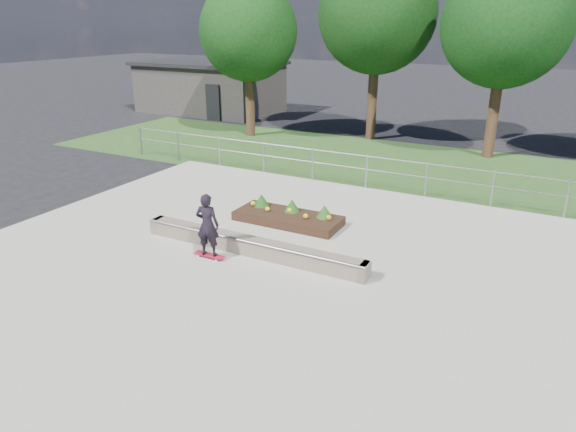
# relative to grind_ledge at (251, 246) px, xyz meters

# --- Properties ---
(ground) EXTENTS (120.00, 120.00, 0.00)m
(ground) POSITION_rel_grind_ledge_xyz_m (0.67, -1.20, -0.26)
(ground) COLOR black
(ground) RESTS_ON ground
(grass_verge) EXTENTS (30.00, 8.00, 0.02)m
(grass_verge) POSITION_rel_grind_ledge_xyz_m (0.67, 9.80, -0.25)
(grass_verge) COLOR #26461C
(grass_verge) RESTS_ON ground
(concrete_slab) EXTENTS (15.00, 15.00, 0.06)m
(concrete_slab) POSITION_rel_grind_ledge_xyz_m (0.67, -1.20, -0.23)
(concrete_slab) COLOR #9C988B
(concrete_slab) RESTS_ON ground
(fence) EXTENTS (20.06, 0.06, 1.20)m
(fence) POSITION_rel_grind_ledge_xyz_m (0.67, 6.30, 0.51)
(fence) COLOR #94979C
(fence) RESTS_ON ground
(building) EXTENTS (8.40, 5.40, 3.00)m
(building) POSITION_rel_grind_ledge_xyz_m (-13.33, 16.79, 1.25)
(building) COLOR #312D2B
(building) RESTS_ON ground
(tree_far_left) EXTENTS (4.55, 4.55, 7.15)m
(tree_far_left) POSITION_rel_grind_ledge_xyz_m (-7.33, 11.80, 4.59)
(tree_far_left) COLOR #362215
(tree_far_left) RESTS_ON ground
(tree_mid_left) EXTENTS (5.25, 5.25, 8.25)m
(tree_mid_left) POSITION_rel_grind_ledge_xyz_m (-1.83, 13.80, 5.34)
(tree_mid_left) COLOR #321D14
(tree_mid_left) RESTS_ON ground
(tree_mid_right) EXTENTS (4.90, 4.90, 7.70)m
(tree_mid_right) POSITION_rel_grind_ledge_xyz_m (3.67, 12.80, 4.97)
(tree_mid_right) COLOR #372116
(tree_mid_right) RESTS_ON ground
(grind_ledge) EXTENTS (6.00, 0.44, 0.43)m
(grind_ledge) POSITION_rel_grind_ledge_xyz_m (0.00, 0.00, 0.00)
(grind_ledge) COLOR #67594B
(grind_ledge) RESTS_ON concrete_slab
(planter_bed) EXTENTS (3.00, 1.20, 0.61)m
(planter_bed) POSITION_rel_grind_ledge_xyz_m (-0.17, 2.29, -0.02)
(planter_bed) COLOR black
(planter_bed) RESTS_ON concrete_slab
(skateboarder) EXTENTS (0.80, 0.49, 1.62)m
(skateboarder) POSITION_rel_grind_ledge_xyz_m (-0.75, -0.66, 0.64)
(skateboarder) COLOR white
(skateboarder) RESTS_ON concrete_slab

